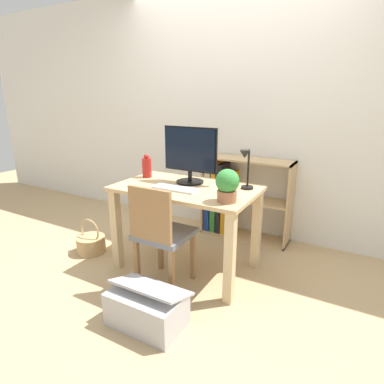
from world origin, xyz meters
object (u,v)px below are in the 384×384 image
(desk_lamp, at_px, (246,166))
(basket, at_px, (91,243))
(keyboard, at_px, (175,188))
(potted_plant, at_px, (227,185))
(vase, at_px, (147,167))
(chair, at_px, (160,232))
(storage_box, at_px, (147,307))
(monitor, at_px, (190,153))
(bookshelf, at_px, (230,198))

(desk_lamp, height_order, basket, desk_lamp)
(keyboard, height_order, potted_plant, potted_plant)
(vase, xyz_separation_m, chair, (0.46, -0.47, -0.37))
(vase, bearing_deg, storage_box, -54.56)
(potted_plant, xyz_separation_m, chair, (-0.47, -0.18, -0.40))
(keyboard, bearing_deg, potted_plant, -9.59)
(monitor, height_order, chair, monitor)
(potted_plant, height_order, bookshelf, potted_plant)
(storage_box, bearing_deg, bookshelf, 93.70)
(chair, bearing_deg, keyboard, 93.33)
(vase, relative_size, bookshelf, 0.23)
(desk_lamp, relative_size, potted_plant, 1.38)
(vase, relative_size, potted_plant, 0.91)
(vase, bearing_deg, monitor, 3.56)
(keyboard, xyz_separation_m, desk_lamp, (0.50, 0.25, 0.19))
(basket, bearing_deg, desk_lamp, 14.10)
(desk_lamp, height_order, bookshelf, desk_lamp)
(monitor, height_order, basket, monitor)
(monitor, height_order, vase, monitor)
(desk_lamp, relative_size, chair, 0.39)
(vase, height_order, bookshelf, vase)
(monitor, relative_size, bookshelf, 0.53)
(monitor, bearing_deg, desk_lamp, 0.74)
(monitor, relative_size, keyboard, 1.31)
(vase, height_order, chair, vase)
(monitor, xyz_separation_m, bookshelf, (0.08, 0.73, -0.60))
(monitor, distance_m, basket, 1.35)
(keyboard, xyz_separation_m, basket, (-0.92, -0.11, -0.67))
(basket, bearing_deg, bookshelf, 47.23)
(monitor, height_order, storage_box, monitor)
(vase, height_order, desk_lamp, desk_lamp)
(chair, bearing_deg, desk_lamp, 44.95)
(monitor, relative_size, desk_lamp, 1.51)
(monitor, distance_m, potted_plant, 0.60)
(monitor, distance_m, storage_box, 1.28)
(vase, xyz_separation_m, potted_plant, (0.93, -0.29, 0.03))
(storage_box, bearing_deg, keyboard, 105.50)
(desk_lamp, distance_m, basket, 1.70)
(basket, bearing_deg, vase, 34.23)
(potted_plant, distance_m, storage_box, 1.00)
(keyboard, relative_size, storage_box, 0.76)
(desk_lamp, bearing_deg, basket, -165.90)
(keyboard, distance_m, potted_plant, 0.51)
(monitor, xyz_separation_m, basket, (-0.92, -0.35, -0.92))
(keyboard, bearing_deg, bookshelf, 85.24)
(bookshelf, xyz_separation_m, storage_box, (0.11, -1.64, -0.28))
(monitor, distance_m, keyboard, 0.35)
(desk_lamp, height_order, storage_box, desk_lamp)
(potted_plant, bearing_deg, basket, -178.85)
(monitor, relative_size, vase, 2.29)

